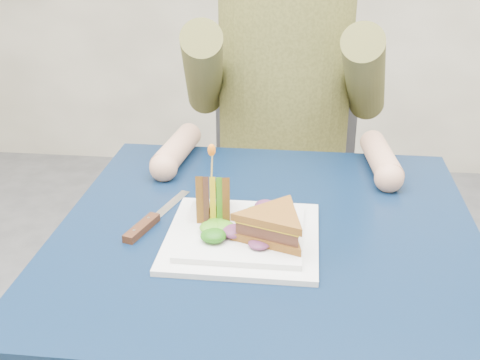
# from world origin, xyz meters

# --- Properties ---
(table) EXTENTS (0.75, 0.75, 0.73)m
(table) POSITION_xyz_m (0.00, 0.00, 0.65)
(table) COLOR black
(table) RESTS_ON ground
(chair) EXTENTS (0.42, 0.40, 0.93)m
(chair) POSITION_xyz_m (0.00, 0.67, 0.54)
(chair) COLOR #47474C
(chair) RESTS_ON ground
(diner) EXTENTS (0.54, 0.59, 0.74)m
(diner) POSITION_xyz_m (-0.00, 0.56, 0.91)
(diner) COLOR brown
(diner) RESTS_ON chair
(plate) EXTENTS (0.26, 0.26, 0.02)m
(plate) POSITION_xyz_m (-0.04, -0.05, 0.74)
(plate) COLOR white
(plate) RESTS_ON table
(sandwich_flat) EXTENTS (0.18, 0.18, 0.05)m
(sandwich_flat) POSITION_xyz_m (0.02, -0.08, 0.78)
(sandwich_flat) COLOR brown
(sandwich_flat) RESTS_ON plate
(sandwich_upright) EXTENTS (0.08, 0.13, 0.13)m
(sandwich_upright) POSITION_xyz_m (-0.10, -0.01, 0.78)
(sandwich_upright) COLOR brown
(sandwich_upright) RESTS_ON plate
(fork) EXTENTS (0.04, 0.18, 0.01)m
(fork) POSITION_xyz_m (-0.15, -0.00, 0.73)
(fork) COLOR silver
(fork) RESTS_ON table
(knife) EXTENTS (0.08, 0.22, 0.02)m
(knife) POSITION_xyz_m (-0.21, -0.02, 0.74)
(knife) COLOR silver
(knife) RESTS_ON table
(toothpick) EXTENTS (0.01, 0.01, 0.06)m
(toothpick) POSITION_xyz_m (-0.10, -0.01, 0.85)
(toothpick) COLOR tan
(toothpick) RESTS_ON sandwich_upright
(toothpick_frill) EXTENTS (0.01, 0.01, 0.02)m
(toothpick_frill) POSITION_xyz_m (-0.10, -0.01, 0.88)
(toothpick_frill) COLOR orange
(toothpick_frill) RESTS_ON sandwich_upright
(lettuce_spill) EXTENTS (0.15, 0.13, 0.02)m
(lettuce_spill) POSITION_xyz_m (-0.03, -0.04, 0.76)
(lettuce_spill) COLOR #337A14
(lettuce_spill) RESTS_ON plate
(onion_ring) EXTENTS (0.04, 0.04, 0.02)m
(onion_ring) POSITION_xyz_m (-0.02, -0.05, 0.77)
(onion_ring) COLOR #9E4C7A
(onion_ring) RESTS_ON plate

